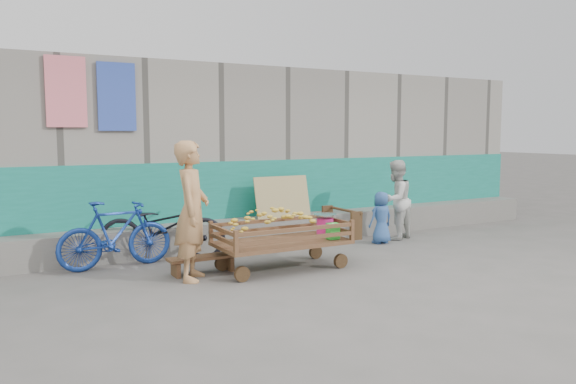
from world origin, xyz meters
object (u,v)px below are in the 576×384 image
banana_cart (280,229)px  bicycle_dark (163,227)px  vendor_man (192,211)px  woman (396,200)px  child (381,218)px  bench (203,261)px  bicycle_blue (115,234)px

banana_cart → bicycle_dark: (-1.22, 1.39, -0.09)m
banana_cart → vendor_man: bearing=175.9°
woman → bicycle_dark: bearing=-25.0°
vendor_man → child: (3.58, 0.70, -0.45)m
child → bicycle_dark: bearing=-10.1°
bench → bicycle_blue: bearing=137.7°
vendor_man → bicycle_blue: size_ratio=1.13×
bench → child: (3.36, 0.45, 0.27)m
child → bicycle_dark: (-3.58, 0.61, 0.04)m
vendor_man → woman: bearing=-47.7°
woman → bicycle_blue: bearing=-21.7°
banana_cart → bench: banana_cart is taller
vendor_man → child: size_ratio=2.01×
bench → woman: (3.82, 0.64, 0.53)m
bicycle_blue → bicycle_dark: bearing=-77.9°
woman → bicycle_blue: size_ratio=0.89×
vendor_man → bicycle_dark: 1.37m
bicycle_dark → bicycle_blue: 0.75m
bicycle_blue → banana_cart: bearing=-124.9°
banana_cart → bicycle_dark: bearing=131.1°
vendor_man → bicycle_dark: size_ratio=0.97×
bench → bicycle_dark: bicycle_dark is taller
vendor_man → bicycle_dark: (0.00, 1.31, -0.40)m
banana_cart → bicycle_blue: 2.28m
vendor_man → bicycle_dark: vendor_man is taller
bench → woman: bearing=9.5°
vendor_man → bicycle_blue: (-0.73, 1.11, -0.42)m
bicycle_dark → banana_cart: bearing=-114.0°
child → bicycle_dark: size_ratio=0.48×
banana_cart → woman: (2.83, 0.97, 0.13)m
banana_cart → woman: bearing=18.9°
banana_cart → woman: woman is taller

